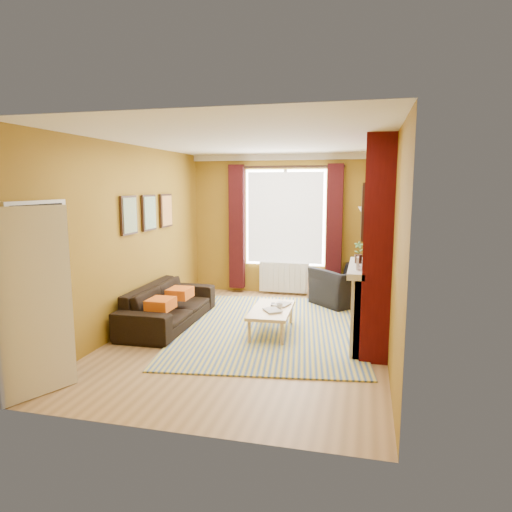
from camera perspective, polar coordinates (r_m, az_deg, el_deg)
name	(u,v)px	position (r m, az deg, el deg)	size (l,w,h in m)	color
ground	(252,336)	(6.82, -0.50, -9.91)	(5.50, 5.50, 0.00)	olive
room_walls	(299,241)	(6.65, 5.39, 1.83)	(3.82, 5.54, 2.83)	olive
striped_rug	(269,327)	(7.18, 1.64, -8.86)	(3.20, 4.09, 0.02)	#365796
sofa	(169,305)	(7.40, -10.84, -6.03)	(2.15, 0.84, 0.63)	black
armchair	(346,286)	(8.57, 11.17, -3.76)	(1.07, 0.94, 0.70)	black
coffee_table	(272,311)	(6.83, 1.96, -6.89)	(0.62, 1.17, 0.38)	#D7B77C
wicker_stool	(316,289)	(8.93, 7.53, -4.05)	(0.36, 0.36, 0.42)	olive
floor_lamp	(365,228)	(8.54, 13.41, 3.44)	(0.34, 0.34, 1.81)	black
book_a	(266,311)	(6.62, 1.21, -6.90)	(0.21, 0.28, 0.03)	#999999
book_b	(276,303)	(7.05, 2.49, -5.95)	(0.21, 0.29, 0.02)	#999999
mug	(280,306)	(6.78, 2.97, -6.30)	(0.09, 0.09, 0.08)	#999999
tv_remote	(273,304)	(7.00, 2.11, -6.06)	(0.07, 0.16, 0.02)	#28282B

